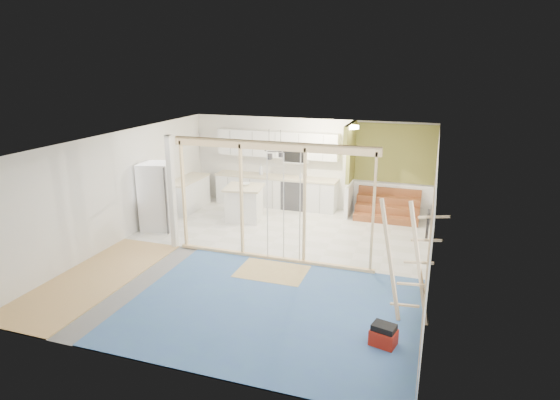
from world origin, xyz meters
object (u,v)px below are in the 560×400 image
(fridge, at_px, (157,197))
(ladder, at_px, (408,262))
(toolbox, at_px, (383,336))
(island, at_px, (244,204))

(fridge, distance_m, ladder, 6.80)
(toolbox, height_order, ladder, ladder)
(fridge, relative_size, toolbox, 3.98)
(island, relative_size, ladder, 0.54)
(fridge, height_order, island, fridge)
(fridge, height_order, toolbox, fridge)
(island, distance_m, toolbox, 6.38)
(toolbox, bearing_deg, fridge, 165.00)
(fridge, bearing_deg, ladder, -39.38)
(island, xyz_separation_m, ladder, (4.49, -3.90, 0.58))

